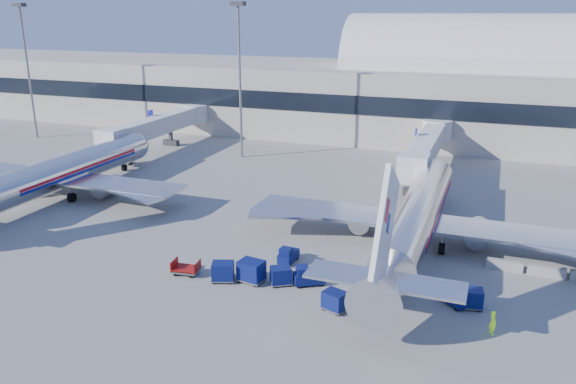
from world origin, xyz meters
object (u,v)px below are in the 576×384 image
at_px(cart_open_red, 186,269).
at_px(airliner_mid, 58,173).
at_px(cart_solo_far, 471,298).
at_px(barrier_mid, 546,271).
at_px(tug_left, 288,255).
at_px(cart_train_a, 281,275).
at_px(mast_far_west, 26,52).
at_px(tug_lead, 308,276).
at_px(tug_right, 454,296).
at_px(airliner_main, 416,217).
at_px(jetbridge_near, 428,145).
at_px(mast_west, 239,58).
at_px(cart_train_b, 251,271).
at_px(ramp_worker, 493,322).
at_px(barrier_near, 504,265).
at_px(cart_train_c, 223,271).
at_px(cart_solo_near, 335,300).
at_px(jetbridge_mid, 162,124).

bearing_deg(cart_open_red, airliner_mid, 145.68).
xyz_separation_m(cart_solo_far, cart_open_red, (-22.85, -2.58, -0.38)).
relative_size(barrier_mid, tug_left, 1.25).
xyz_separation_m(cart_train_a, cart_open_red, (-8.17, -1.06, -0.38)).
bearing_deg(mast_far_west, tug_lead, -30.07).
bearing_deg(tug_lead, tug_right, -26.78).
height_order(airliner_main, tug_right, airliner_main).
xyz_separation_m(jetbridge_near, cart_train_a, (-6.56, -38.09, -3.13)).
relative_size(tug_left, cart_train_a, 1.13).
bearing_deg(barrier_mid, tug_right, -131.98).
bearing_deg(tug_right, cart_train_a, -132.04).
bearing_deg(cart_train_a, mast_west, 86.26).
bearing_deg(cart_train_b, barrier_mid, 31.72).
height_order(airliner_mid, mast_west, mast_west).
height_order(jetbridge_near, tug_left, jetbridge_near).
relative_size(mast_west, cart_train_b, 9.82).
relative_size(tug_right, cart_open_red, 1.05).
xyz_separation_m(barrier_mid, ramp_worker, (-3.99, -10.99, 0.42)).
xyz_separation_m(airliner_main, airliner_mid, (-42.00, 0.00, 0.00)).
relative_size(barrier_near, tug_left, 1.25).
distance_m(airliner_main, barrier_mid, 11.84).
height_order(barrier_mid, ramp_worker, ramp_worker).
height_order(barrier_mid, tug_lead, tug_lead).
distance_m(tug_lead, cart_solo_far, 12.65).
height_order(tug_lead, ramp_worker, ramp_worker).
bearing_deg(cart_train_b, ramp_worker, 4.62).
bearing_deg(airliner_main, cart_train_c, -136.53).
xyz_separation_m(mast_west, tug_right, (34.43, -35.63, -14.10)).
bearing_deg(ramp_worker, airliner_main, -1.41).
bearing_deg(cart_open_red, cart_solo_near, -12.97).
bearing_deg(tug_right, cart_solo_near, -112.34).
distance_m(barrier_near, tug_right, 8.43).
xyz_separation_m(barrier_near, cart_solo_near, (-11.72, -11.74, 0.36)).
bearing_deg(cart_open_red, barrier_mid, 12.98).
distance_m(barrier_near, barrier_mid, 3.30).
bearing_deg(mast_far_west, airliner_main, -20.01).
bearing_deg(jetbridge_mid, ramp_worker, -37.58).
xyz_separation_m(airliner_mid, cart_solo_near, (38.28, -14.25, -2.12)).
bearing_deg(cart_open_red, airliner_main, 29.86).
relative_size(airliner_main, jetbridge_near, 1.35).
relative_size(barrier_mid, tug_right, 1.20).
bearing_deg(tug_left, barrier_near, -69.91).
xyz_separation_m(mast_west, tug_left, (20.06, -33.09, -14.10)).
height_order(tug_lead, cart_open_red, tug_lead).
distance_m(barrier_near, cart_solo_near, 16.60).
bearing_deg(barrier_mid, ramp_worker, -109.97).
xyz_separation_m(jetbridge_mid, cart_train_c, (30.78, -39.21, -3.06)).
relative_size(airliner_main, tug_left, 15.49).
xyz_separation_m(mast_far_west, tug_left, (60.06, -33.09, -14.10)).
bearing_deg(jetbridge_near, airliner_mid, -146.41).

